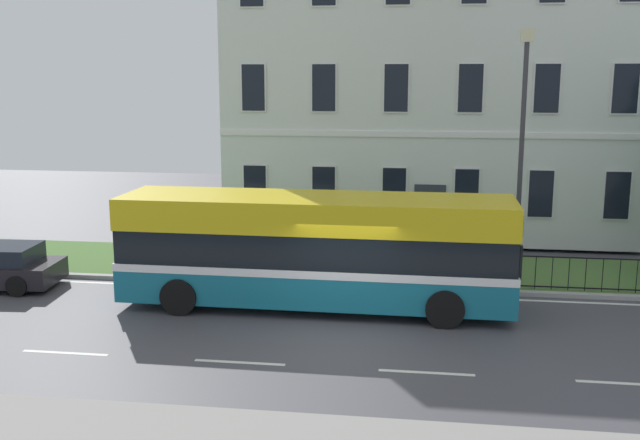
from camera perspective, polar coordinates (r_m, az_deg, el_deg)
ground_plane at (r=18.35m, az=1.89°, el=-8.34°), size 60.00×56.00×0.18m
georgian_townhouse at (r=31.36m, az=8.69°, el=12.35°), size 15.36×11.17×13.33m
iron_verge_railing at (r=21.56m, az=8.47°, el=-3.69°), size 17.82×0.04×0.97m
single_decker_bus at (r=19.48m, az=-0.30°, el=-2.28°), size 10.35×2.73×2.98m
street_lamp_post at (r=21.99m, az=15.32°, el=5.90°), size 0.36×0.24×7.24m
litter_bin at (r=22.31m, az=-1.93°, el=-2.81°), size 0.57×0.57×1.19m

